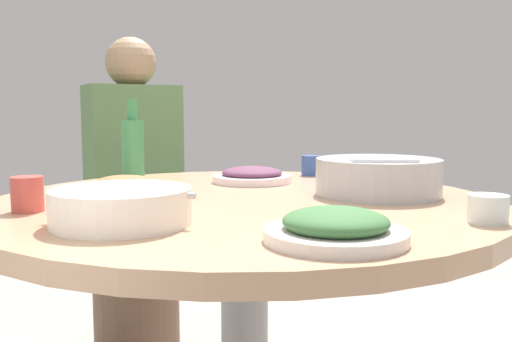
{
  "coord_description": "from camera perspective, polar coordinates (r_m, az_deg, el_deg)",
  "views": [
    {
      "loc": [
        0.83,
        0.99,
        0.95
      ],
      "look_at": [
        0.02,
        0.07,
        0.82
      ],
      "focal_mm": 38.22,
      "sensor_mm": 36.0,
      "label": 1
    }
  ],
  "objects": [
    {
      "name": "dish_greens",
      "position": [
        0.88,
        8.34,
        -5.91
      ],
      "size": [
        0.23,
        0.23,
        0.05
      ],
      "color": "silver",
      "rests_on": "round_dining_table"
    },
    {
      "name": "diner_left",
      "position": [
        2.14,
        -12.74,
        1.72
      ],
      "size": [
        0.38,
        0.4,
        0.76
      ],
      "color": "#2D333D",
      "rests_on": "stool_for_diner_left"
    },
    {
      "name": "soup_bowl",
      "position": [
        1.03,
        -13.89,
        -3.73
      ],
      "size": [
        0.26,
        0.26,
        0.07
      ],
      "color": "white",
      "rests_on": "round_dining_table"
    },
    {
      "name": "tea_cup_near",
      "position": [
        1.1,
        23.1,
        -3.68
      ],
      "size": [
        0.07,
        0.07,
        0.05
      ],
      "primitive_type": "cylinder",
      "color": "white",
      "rests_on": "round_dining_table"
    },
    {
      "name": "tea_cup_side",
      "position": [
        1.22,
        -22.81,
        -2.25
      ],
      "size": [
        0.07,
        0.07,
        0.07
      ],
      "primitive_type": "cylinder",
      "color": "#C04840",
      "rests_on": "round_dining_table"
    },
    {
      "name": "tea_cup_far",
      "position": [
        1.78,
        5.76,
        0.58
      ],
      "size": [
        0.06,
        0.06,
        0.06
      ],
      "primitive_type": "cylinder",
      "color": "#33509A",
      "rests_on": "round_dining_table"
    },
    {
      "name": "round_dining_table",
      "position": [
        1.33,
        -1.22,
        -7.27
      ],
      "size": [
        1.21,
        1.21,
        0.74
      ],
      "color": "#99999E",
      "rests_on": "ground"
    },
    {
      "name": "dish_tofu_braise",
      "position": [
        1.51,
        -13.65,
        -1.27
      ],
      "size": [
        0.2,
        0.2,
        0.04
      ],
      "color": "white",
      "rests_on": "round_dining_table"
    },
    {
      "name": "green_bottle",
      "position": [
        1.74,
        -12.73,
        2.52
      ],
      "size": [
        0.07,
        0.07,
        0.24
      ],
      "color": "#3F8E53",
      "rests_on": "round_dining_table"
    },
    {
      "name": "stool_for_diner_left",
      "position": [
        2.25,
        -12.4,
        -12.42
      ],
      "size": [
        0.33,
        0.33,
        0.47
      ],
      "primitive_type": "cylinder",
      "color": "brown",
      "rests_on": "ground"
    },
    {
      "name": "dish_eggplant",
      "position": [
        1.6,
        -0.43,
        -0.49
      ],
      "size": [
        0.23,
        0.23,
        0.05
      ],
      "color": "white",
      "rests_on": "round_dining_table"
    },
    {
      "name": "rice_bowl",
      "position": [
        1.38,
        12.64,
        -0.51
      ],
      "size": [
        0.31,
        0.31,
        0.1
      ],
      "color": "#B2B5BA",
      "rests_on": "round_dining_table"
    }
  ]
}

